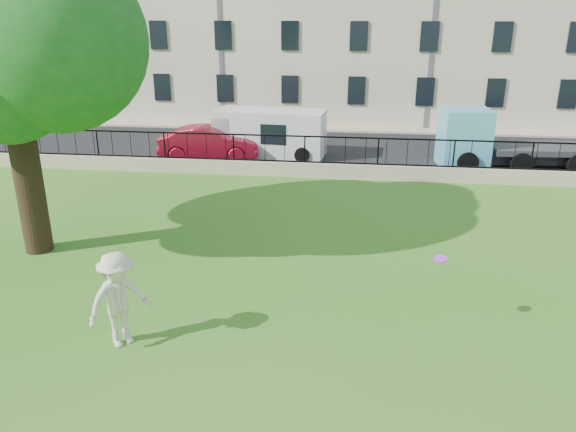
# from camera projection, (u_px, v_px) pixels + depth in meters

# --- Properties ---
(ground) EXTENTS (120.00, 120.00, 0.00)m
(ground) POSITION_uv_depth(u_px,v_px,m) (250.00, 326.00, 12.36)
(ground) COLOR #366F1A
(ground) RESTS_ON ground
(retaining_wall) EXTENTS (50.00, 0.40, 0.60)m
(retaining_wall) POSITION_uv_depth(u_px,v_px,m) (305.00, 169.00, 23.43)
(retaining_wall) COLOR tan
(retaining_wall) RESTS_ON ground
(iron_railing) EXTENTS (50.00, 0.05, 1.13)m
(iron_railing) POSITION_uv_depth(u_px,v_px,m) (305.00, 149.00, 23.14)
(iron_railing) COLOR black
(iron_railing) RESTS_ON retaining_wall
(street) EXTENTS (60.00, 9.00, 0.01)m
(street) POSITION_uv_depth(u_px,v_px,m) (314.00, 150.00, 27.91)
(street) COLOR black
(street) RESTS_ON ground
(sidewalk) EXTENTS (60.00, 1.40, 0.12)m
(sidewalk) POSITION_uv_depth(u_px,v_px,m) (321.00, 129.00, 32.73)
(sidewalk) COLOR tan
(sidewalk) RESTS_ON ground
(building_row) EXTENTS (56.40, 10.40, 13.80)m
(building_row) POSITION_uv_depth(u_px,v_px,m) (330.00, 4.00, 35.64)
(building_row) COLOR beige
(building_row) RESTS_ON ground
(man) EXTENTS (1.45, 1.51, 2.06)m
(man) POSITION_uv_depth(u_px,v_px,m) (119.00, 300.00, 11.38)
(man) COLOR beige
(man) RESTS_ON ground
(frisbee) EXTENTS (0.31, 0.30, 0.12)m
(frisbee) POSITION_uv_depth(u_px,v_px,m) (440.00, 259.00, 11.70)
(frisbee) COLOR #B429ED
(red_sedan) EXTENTS (4.76, 2.15, 1.51)m
(red_sedan) POSITION_uv_depth(u_px,v_px,m) (209.00, 143.00, 26.07)
(red_sedan) COLOR #A6142C
(red_sedan) RESTS_ON street
(white_van) EXTENTS (5.28, 2.40, 2.16)m
(white_van) POSITION_uv_depth(u_px,v_px,m) (270.00, 133.00, 26.57)
(white_van) COLOR silver
(white_van) RESTS_ON street
(blue_truck) EXTENTS (6.27, 2.64, 2.56)m
(blue_truck) POSITION_uv_depth(u_px,v_px,m) (511.00, 138.00, 24.51)
(blue_truck) COLOR #5DB4DB
(blue_truck) RESTS_ON street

